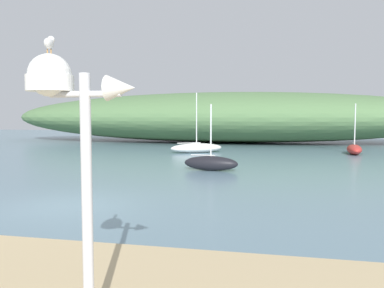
% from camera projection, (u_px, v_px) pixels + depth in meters
% --- Properties ---
extents(ground_plane, '(120.00, 120.00, 0.00)m').
position_uv_depth(ground_plane, '(70.00, 206.00, 11.73)').
color(ground_plane, slate).
extents(distant_hill, '(47.85, 13.37, 5.26)m').
position_uv_depth(distant_hill, '(225.00, 117.00, 41.00)').
color(distant_hill, '#517547').
rests_on(distant_hill, ground).
extents(mast_structure, '(1.24, 0.51, 3.20)m').
position_uv_depth(mast_structure, '(65.00, 105.00, 4.22)').
color(mast_structure, silver).
rests_on(mast_structure, beach_sand).
extents(seagull_on_radar, '(0.15, 0.28, 0.21)m').
position_uv_depth(seagull_on_radar, '(49.00, 43.00, 4.22)').
color(seagull_on_radar, orange).
rests_on(seagull_on_radar, mast_structure).
extents(sailboat_inner_mooring, '(4.16, 3.26, 4.49)m').
position_uv_depth(sailboat_inner_mooring, '(197.00, 148.00, 29.14)').
color(sailboat_inner_mooring, white).
rests_on(sailboat_inner_mooring, ground).
extents(sailboat_east_reach, '(1.31, 3.29, 3.65)m').
position_uv_depth(sailboat_east_reach, '(354.00, 149.00, 27.99)').
color(sailboat_east_reach, '#B72D28').
rests_on(sailboat_east_reach, ground).
extents(sailboat_outer_mooring, '(2.84, 1.07, 3.33)m').
position_uv_depth(sailboat_outer_mooring, '(211.00, 163.00, 19.46)').
color(sailboat_outer_mooring, black).
rests_on(sailboat_outer_mooring, ground).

